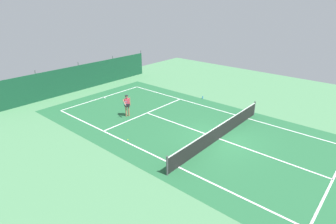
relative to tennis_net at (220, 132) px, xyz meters
name	(u,v)px	position (x,y,z in m)	size (l,w,h in m)	color
ground_plane	(219,139)	(0.00, 0.00, -0.51)	(36.00, 36.00, 0.00)	#4C8456
court_surface	(219,139)	(0.00, 0.00, -0.51)	(11.02, 26.60, 0.01)	#236038
tennis_net	(220,132)	(0.00, 0.00, 0.00)	(10.12, 0.10, 1.10)	black
back_fence	(78,82)	(0.00, 15.77, 0.16)	(16.30, 0.98, 2.70)	#14472D
tennis_player	(127,104)	(-1.36, 7.09, 0.45)	(0.83, 0.66, 1.64)	#9E7051
tennis_ball_near_player	(128,140)	(-3.87, 4.24, -0.48)	(0.07, 0.07, 0.07)	#CCDB33
water_bottle	(203,97)	(5.54, 4.99, -0.39)	(0.08, 0.08, 0.24)	#338CD8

